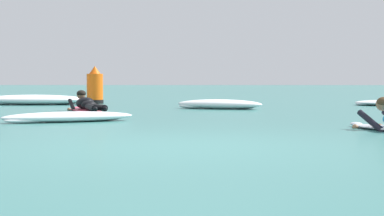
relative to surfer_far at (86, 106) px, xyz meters
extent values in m
plane|color=#387A75|center=(2.45, 2.66, -0.14)|extent=(120.00, 120.00, 0.00)
ellipsoid|color=silver|center=(5.13, -4.35, -0.09)|extent=(0.25, 0.26, 0.06)
cylinder|color=black|center=(5.20, -5.04, -0.02)|extent=(0.33, 0.59, 0.35)
sphere|color=#8C6647|center=(5.04, -4.68, -0.12)|extent=(0.09, 0.09, 0.09)
sphere|color=#8C6647|center=(5.46, -4.54, -0.12)|extent=(0.09, 0.09, 0.09)
sphere|color=#8C6647|center=(5.39, -4.93, 0.25)|extent=(0.21, 0.21, 0.21)
ellipsoid|color=#47331E|center=(5.40, -4.94, 0.28)|extent=(0.28, 0.27, 0.16)
ellipsoid|color=#E54C66|center=(-0.04, 0.10, -0.10)|extent=(1.39, 2.27, 0.07)
ellipsoid|color=#E54C66|center=(-0.47, 1.08, -0.09)|extent=(0.26, 0.26, 0.06)
ellipsoid|color=black|center=(-0.06, 0.14, 0.06)|extent=(0.64, 0.78, 0.35)
ellipsoid|color=black|center=(0.10, -0.22, 0.03)|extent=(0.42, 0.39, 0.20)
cylinder|color=black|center=(0.26, -0.79, 0.00)|extent=(0.43, 0.87, 0.14)
ellipsoid|color=black|center=(0.41, -1.20, 0.00)|extent=(0.18, 0.24, 0.08)
cylinder|color=black|center=(0.40, -0.72, 0.00)|extent=(0.52, 0.84, 0.14)
ellipsoid|color=black|center=(0.60, -1.12, 0.00)|extent=(0.18, 0.24, 0.08)
cylinder|color=black|center=(-0.41, 0.39, -0.02)|extent=(0.32, 0.57, 0.34)
sphere|color=#8C6647|center=(-0.57, 0.74, -0.12)|extent=(0.09, 0.09, 0.09)
cylinder|color=black|center=(0.00, 0.55, -0.02)|extent=(0.32, 0.57, 0.34)
sphere|color=#8C6647|center=(-0.15, 0.88, -0.12)|extent=(0.09, 0.09, 0.09)
sphere|color=#8C6647|center=(-0.22, 0.50, 0.25)|extent=(0.21, 0.21, 0.21)
ellipsoid|color=black|center=(-0.21, 0.49, 0.28)|extent=(0.28, 0.27, 0.16)
ellipsoid|color=white|center=(3.06, 1.54, -0.02)|extent=(2.30, 1.29, 0.24)
ellipsoid|color=white|center=(3.62, 1.47, -0.05)|extent=(0.81, 0.37, 0.17)
ellipsoid|color=white|center=(2.41, 1.68, -0.07)|extent=(0.86, 0.56, 0.13)
ellipsoid|color=white|center=(-2.34, 3.96, 0.01)|extent=(3.20, 1.15, 0.29)
ellipsoid|color=white|center=(-1.56, 4.15, -0.03)|extent=(1.15, 0.51, 0.21)
ellipsoid|color=white|center=(0.33, -3.34, -0.05)|extent=(2.34, 1.42, 0.18)
ellipsoid|color=white|center=(0.83, -3.03, -0.07)|extent=(0.86, 0.37, 0.13)
ellipsoid|color=white|center=(-0.29, -3.67, -0.09)|extent=(0.87, 0.61, 0.10)
ellipsoid|color=white|center=(7.29, 3.79, -0.09)|extent=(0.65, 0.60, 0.09)
cylinder|color=#EA5B0F|center=(-0.69, 4.90, 0.32)|extent=(0.49, 0.49, 0.91)
cone|color=#EA5B0F|center=(-0.69, 4.90, 0.89)|extent=(0.35, 0.35, 0.24)
cylinder|color=black|center=(-0.69, 4.90, -0.08)|extent=(0.52, 0.52, 0.12)
camera|label=1|loc=(2.80, -14.45, 0.62)|focal=59.60mm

